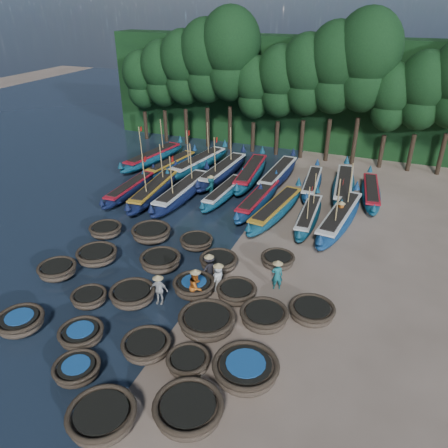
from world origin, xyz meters
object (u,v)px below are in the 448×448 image
at_px(long_boat_14, 278,174).
at_px(fisherman_5, 211,187).
at_px(coracle_4, 188,410).
at_px(fisherman_0, 218,277).
at_px(coracle_20, 106,230).
at_px(long_boat_11, 199,163).
at_px(coracle_9, 246,370).
at_px(coracle_17, 194,286).
at_px(coracle_3, 102,417).
at_px(coracle_21, 151,233).
at_px(coracle_15, 97,255).
at_px(coracle_18, 236,292).
at_px(fisherman_4, 159,289).
at_px(coracle_7, 146,346).
at_px(long_boat_13, 251,173).
at_px(fisherman_1, 277,274).
at_px(coracle_19, 312,311).
at_px(long_boat_12, 223,171).
at_px(coracle_23, 219,262).
at_px(fisherman_3, 209,268).
at_px(coracle_24, 278,260).
at_px(long_boat_9, 153,157).
at_px(long_boat_1, 130,189).
at_px(long_boat_16, 344,187).
at_px(coracle_5, 21,322).
at_px(coracle_13, 207,322).
at_px(coracle_14, 264,317).
at_px(coracle_22, 196,242).
at_px(long_boat_6, 276,209).
at_px(long_boat_15, 312,183).
at_px(fisherman_2, 196,286).
at_px(coracle_12, 133,295).
at_px(coracle_8, 188,362).
at_px(long_boat_10, 171,165).
at_px(long_boat_3, 182,192).
at_px(coracle_16, 160,261).
at_px(long_boat_8, 340,218).
at_px(long_boat_4, 224,192).
at_px(fisherman_6, 340,212).
at_px(long_boat_7, 309,216).
at_px(coracle_10, 57,270).
at_px(coracle_11, 89,298).
at_px(long_boat_2, 155,190).

xyz_separation_m(long_boat_14, fisherman_5, (-3.72, -4.80, 0.27)).
distance_m(coracle_4, fisherman_0, 7.58).
distance_m(coracle_20, long_boat_11, 12.62).
distance_m(coracle_9, coracle_17, 5.92).
distance_m(coracle_3, coracle_21, 12.97).
bearing_deg(coracle_15, coracle_18, -2.68).
bearing_deg(fisherman_4, coracle_7, -78.37).
relative_size(long_boat_13, fisherman_1, 5.10).
relative_size(coracle_9, coracle_19, 1.11).
bearing_deg(long_boat_12, coracle_23, -66.21).
bearing_deg(fisherman_3, coracle_24, 171.49).
height_order(long_boat_9, long_boat_13, long_boat_9).
height_order(long_boat_1, fisherman_3, fisherman_3).
bearing_deg(fisherman_4, fisherman_1, 24.60).
xyz_separation_m(long_boat_16, fisherman_4, (-6.35, -16.48, 0.21)).
distance_m(coracle_21, fisherman_0, 6.62).
xyz_separation_m(long_boat_11, long_boat_12, (2.60, -1.06, 0.01)).
height_order(coracle_5, long_boat_16, long_boat_16).
height_order(coracle_5, coracle_13, coracle_13).
xyz_separation_m(coracle_14, long_boat_16, (1.23, 16.17, 0.15)).
distance_m(coracle_4, coracle_9, 2.75).
distance_m(coracle_22, long_boat_6, 6.42).
height_order(long_boat_15, fisherman_2, fisherman_2).
bearing_deg(coracle_15, coracle_12, -32.27).
bearing_deg(coracle_8, long_boat_10, 119.33).
distance_m(coracle_23, long_boat_14, 13.32).
xyz_separation_m(long_boat_3, long_boat_13, (3.41, 5.34, -0.00)).
height_order(coracle_22, coracle_24, coracle_24).
relative_size(coracle_8, long_boat_12, 0.19).
distance_m(coracle_16, long_boat_13, 13.93).
height_order(long_boat_8, fisherman_3, long_boat_8).
relative_size(long_boat_4, fisherman_3, 4.24).
distance_m(coracle_17, fisherman_6, 11.70).
bearing_deg(long_boat_7, coracle_24, -96.78).
bearing_deg(coracle_18, coracle_15, 177.32).
distance_m(coracle_8, long_boat_15, 19.87).
distance_m(coracle_10, long_boat_1, 10.80).
bearing_deg(coracle_17, coracle_23, 83.91).
distance_m(coracle_11, coracle_16, 4.31).
distance_m(coracle_13, long_boat_8, 12.76).
relative_size(coracle_20, long_boat_12, 0.27).
bearing_deg(long_boat_11, fisherman_4, -61.76).
bearing_deg(coracle_23, coracle_16, -158.27).
bearing_deg(coracle_17, coracle_14, -13.94).
bearing_deg(long_boat_15, fisherman_4, -108.29).
xyz_separation_m(long_boat_9, long_boat_10, (2.30, -0.99, -0.07)).
bearing_deg(coracle_19, coracle_17, -177.64).
height_order(coracle_16, long_boat_15, long_boat_15).
bearing_deg(fisherman_1, coracle_24, -99.68).
height_order(long_boat_2, fisherman_5, long_boat_2).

